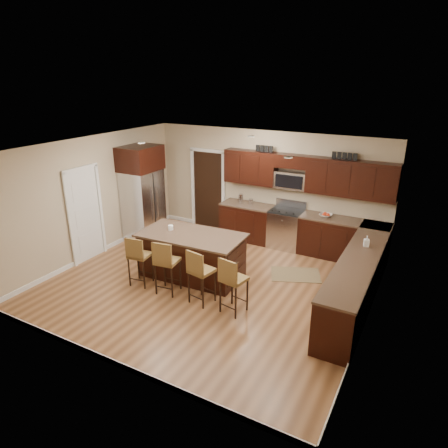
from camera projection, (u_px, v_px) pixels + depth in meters
The scene contains 24 objects.
floor at pixel (210, 283), 8.00m from camera, with size 6.00×6.00×0.00m, color brown.
ceiling at pixel (208, 148), 7.05m from camera, with size 6.00×6.00×0.00m, color silver.
wall_back at pixel (266, 186), 9.79m from camera, with size 6.00×6.00×0.00m, color tan.
wall_left at pixel (93, 198), 8.87m from camera, with size 5.50×5.50×0.00m, color tan.
wall_right at pixel (375, 252), 6.18m from camera, with size 5.50×5.50×0.00m, color tan.
base_cabinets at pixel (325, 255), 8.17m from camera, with size 4.02×3.96×0.92m.
upper_cabinets at pixel (307, 173), 9.01m from camera, with size 4.00×0.33×0.80m.
range at pixel (286, 228), 9.54m from camera, with size 0.76×0.64×1.11m.
microwave at pixel (291, 180), 9.27m from camera, with size 0.76×0.31×0.40m, color silver.
doorway at pixel (208, 190), 10.63m from camera, with size 0.85×0.03×2.06m, color black.
pantry_door at pixel (85, 216), 8.74m from camera, with size 0.03×0.80×2.04m, color white.
letter_decor at pixel (302, 152), 8.91m from camera, with size 2.20×0.03×0.15m, color black, non-canonical shape.
island at pixel (192, 256), 8.17m from camera, with size 2.16×1.21×0.92m.
stool_left at pixel (138, 255), 7.71m from camera, with size 0.44×0.44×1.03m.
stool_mid at pixel (166, 261), 7.40m from camera, with size 0.45×0.45×1.07m.
stool_right at pixel (199, 271), 7.08m from camera, with size 0.46×0.46×1.05m.
refrigerator at pixel (142, 193), 9.75m from camera, with size 0.79×0.94×2.35m.
floor_mat at pixel (296, 275), 8.33m from camera, with size 1.00×0.67×0.01m, color olive.
fruit_bowl at pixel (326, 215), 8.96m from camera, with size 0.28×0.28×0.07m, color silver.
soap_bottle at pixel (367, 241), 7.40m from camera, with size 0.09×0.10×0.21m, color #B2B2B2.
canister_tall at pixel (241, 199), 9.89m from camera, with size 0.12×0.12×0.22m, color silver.
canister_short at pixel (251, 202), 9.78m from camera, with size 0.11×0.11×0.15m, color silver.
island_jar at pixel (171, 228), 8.20m from camera, with size 0.10×0.10×0.10m, color white.
stool_extra at pixel (232, 279), 6.79m from camera, with size 0.46×0.46×1.05m.
Camera 1 is at (3.64, -6.07, 3.93)m, focal length 32.00 mm.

